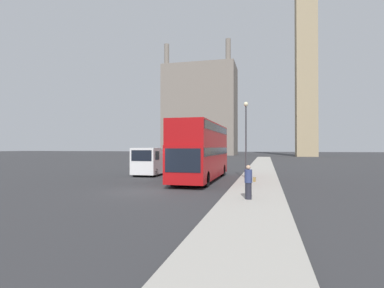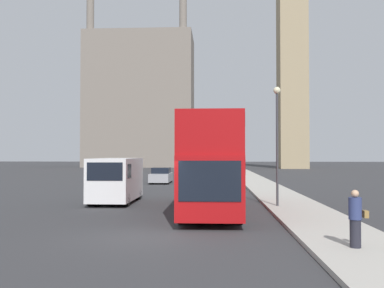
% 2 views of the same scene
% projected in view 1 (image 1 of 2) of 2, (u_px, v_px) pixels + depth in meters
% --- Properties ---
extents(ground_plane, '(300.00, 300.00, 0.00)m').
position_uv_depth(ground_plane, '(141.00, 191.00, 17.51)').
color(ground_plane, '#333335').
extents(sidewalk_strip, '(3.01, 120.00, 0.15)m').
position_uv_depth(sidewalk_strip, '(255.00, 194.00, 15.94)').
color(sidewalk_strip, '#ADA89E').
rests_on(sidewalk_strip, ground_plane).
extents(clock_tower, '(5.84, 6.01, 72.70)m').
position_uv_depth(clock_tower, '(306.00, 21.00, 81.98)').
color(clock_tower, tan).
rests_on(clock_tower, ground_plane).
extents(building_block_distant, '(23.34, 13.22, 35.76)m').
position_uv_depth(building_block_distant, '(200.00, 110.00, 99.19)').
color(building_block_distant, slate).
rests_on(building_block_distant, ground_plane).
extents(red_double_decker_bus, '(2.57, 11.02, 4.38)m').
position_uv_depth(red_double_decker_bus, '(202.00, 149.00, 23.32)').
color(red_double_decker_bus, '#A80F11').
rests_on(red_double_decker_bus, ground_plane).
extents(white_van, '(2.19, 5.19, 2.51)m').
position_uv_depth(white_van, '(152.00, 160.00, 27.73)').
color(white_van, white).
rests_on(white_van, ground_plane).
extents(pedestrian, '(0.51, 0.35, 1.59)m').
position_uv_depth(pedestrian, '(249.00, 182.00, 14.00)').
color(pedestrian, '#23232D').
rests_on(pedestrian, sidewalk_strip).
extents(street_lamp, '(0.36, 0.36, 6.00)m').
position_uv_depth(street_lamp, '(246.00, 128.00, 23.55)').
color(street_lamp, '#38383D').
rests_on(street_lamp, sidewalk_strip).
extents(parked_sedan, '(1.83, 4.24, 1.49)m').
position_uv_depth(parked_sedan, '(197.00, 160.00, 43.75)').
color(parked_sedan, '#99999E').
rests_on(parked_sedan, ground_plane).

